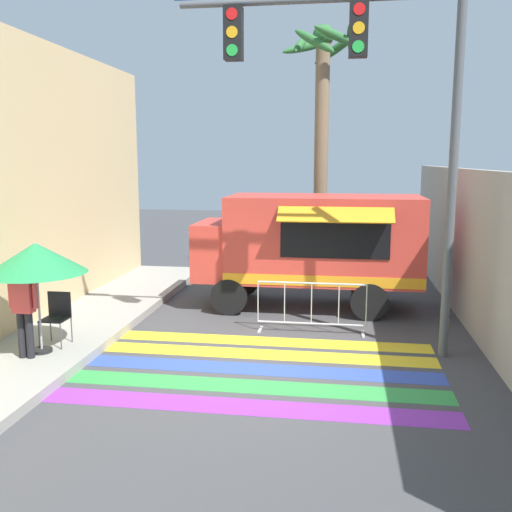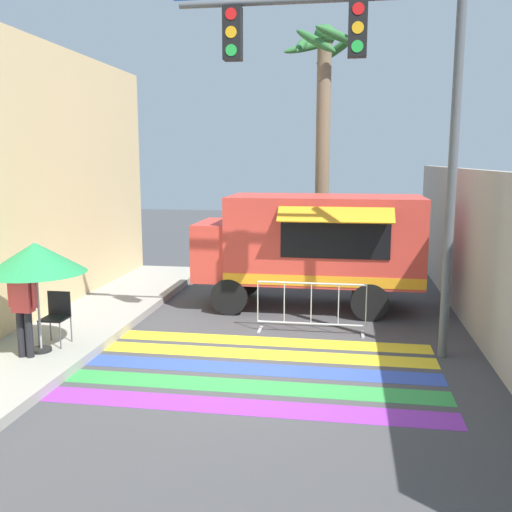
% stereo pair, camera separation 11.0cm
% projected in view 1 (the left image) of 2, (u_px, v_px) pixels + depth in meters
% --- Properties ---
extents(ground_plane, '(60.00, 60.00, 0.00)m').
position_uv_depth(ground_plane, '(254.00, 368.00, 9.81)').
color(ground_plane, '#424244').
extents(concrete_wall_right, '(0.20, 16.00, 3.34)m').
position_uv_depth(concrete_wall_right, '(475.00, 251.00, 11.85)').
color(concrete_wall_right, '#A39E93').
rests_on(concrete_wall_right, ground_plane).
extents(crosswalk_painted, '(6.40, 3.60, 0.01)m').
position_uv_depth(crosswalk_painted, '(253.00, 369.00, 9.75)').
color(crosswalk_painted, purple).
rests_on(crosswalk_painted, ground_plane).
extents(food_truck, '(5.29, 2.55, 2.70)m').
position_uv_depth(food_truck, '(307.00, 242.00, 13.60)').
color(food_truck, '#D13D33').
rests_on(food_truck, ground_plane).
extents(traffic_signal_pole, '(4.99, 0.29, 6.75)m').
position_uv_depth(traffic_signal_pole, '(365.00, 86.00, 9.83)').
color(traffic_signal_pole, '#515456').
rests_on(traffic_signal_pole, ground_plane).
extents(patio_umbrella, '(1.73, 1.73, 1.96)m').
position_uv_depth(patio_umbrella, '(36.00, 259.00, 9.82)').
color(patio_umbrella, black).
rests_on(patio_umbrella, sidewalk_left).
extents(folding_chair, '(0.44, 0.44, 0.96)m').
position_uv_depth(folding_chair, '(57.00, 313.00, 10.47)').
color(folding_chair, '#4C4C51').
rests_on(folding_chair, sidewalk_left).
extents(vendor_person, '(0.53, 0.23, 1.71)m').
position_uv_depth(vendor_person, '(23.00, 303.00, 9.66)').
color(vendor_person, black).
rests_on(vendor_person, sidewalk_left).
extents(barricade_front, '(2.25, 0.44, 1.06)m').
position_uv_depth(barricade_front, '(311.00, 308.00, 11.72)').
color(barricade_front, '#B7BABF').
rests_on(barricade_front, ground_plane).
extents(palm_tree, '(2.35, 2.41, 7.23)m').
position_uv_depth(palm_tree, '(322.00, 116.00, 16.17)').
color(palm_tree, '#7A664C').
rests_on(palm_tree, ground_plane).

